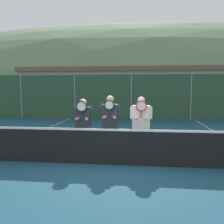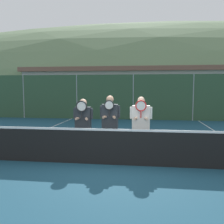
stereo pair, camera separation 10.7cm
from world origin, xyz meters
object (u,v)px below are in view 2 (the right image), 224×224
Objects in this scene: player_center_left at (110,121)px; car_left_of_center at (102,103)px; player_leftmost at (83,122)px; car_far_left at (37,103)px; car_center at (170,104)px; player_center_right at (141,122)px.

car_left_of_center is (-2.17, 10.82, -0.15)m from player_center_left.
player_center_left is 0.42× the size of car_left_of_center.
player_leftmost reaches higher than car_far_left.
player_center_left reaches higher than car_center.
player_center_left is 11.21m from car_center.
player_leftmost is at bearing 176.05° from player_center_right.
car_center is at bearing 0.57° from car_left_of_center.
player_center_left is 1.02× the size of player_center_right.
car_left_of_center reaches higher than player_leftmost.
car_far_left is at bearing 123.30° from player_center_left.
car_left_of_center is 4.92m from car_center.
player_leftmost is 0.94× the size of player_center_left.
player_center_right is (0.90, -0.06, -0.01)m from player_center_left.
car_left_of_center is at bearing -179.43° from car_center.
player_center_right is at bearing -99.66° from car_center.
car_left_of_center is at bearing 105.71° from player_center_right.
player_center_right is 11.08m from car_center.
car_left_of_center is (-3.06, 10.88, -0.14)m from player_center_right.
car_left_of_center is at bearing 101.32° from player_center_left.
player_center_right is (1.71, -0.12, 0.03)m from player_leftmost.
car_left_of_center is 0.96× the size of car_center.
player_center_left is 11.03m from car_left_of_center.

